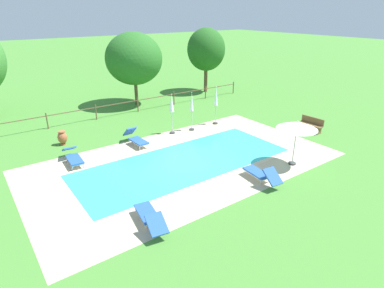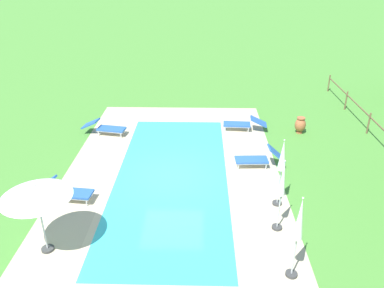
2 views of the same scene
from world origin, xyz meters
TOP-DOWN VIEW (x-y plane):
  - ground_plane at (0.00, 0.00)m, footprint 160.00×160.00m
  - pool_deck_paving at (0.00, 0.00)m, footprint 14.91×8.34m
  - swimming_pool_water at (0.00, 0.00)m, footprint 10.80×4.23m
  - pool_coping_rim at (0.00, 0.00)m, footprint 11.28×4.71m
  - sun_lounger_north_near_steps at (-0.90, 3.42)m, footprint 0.69×1.97m
  - sun_lounger_north_mid at (-3.83, -3.41)m, footprint 0.95×2.14m
  - sun_lounger_north_far at (-4.46, 3.15)m, footprint 0.73×2.11m
  - sun_lounger_north_end at (1.64, -3.55)m, footprint 0.81×2.05m
  - patio_umbrella_open_foreground at (4.15, -3.29)m, footprint 1.91×1.91m
  - patio_umbrella_closed_row_west at (3.01, 3.51)m, footprint 0.32×0.32m
  - patio_umbrella_closed_row_mid_west at (1.70, 3.74)m, footprint 0.32×0.32m
  - patio_umbrella_closed_row_centre at (4.96, 3.55)m, footprint 0.32×0.32m
  - wooden_bench_lawn_side at (8.88, -0.97)m, footprint 0.53×1.52m
  - terracotta_urn_near_fence at (-4.21, 5.83)m, footprint 0.51×0.51m
  - perimeter_fence at (0.52, 9.04)m, footprint 22.27×0.08m
  - tree_west_mid at (10.04, 11.06)m, footprint 3.33×3.33m
  - tree_centre at (2.95, 10.89)m, footprint 4.29×4.29m

SIDE VIEW (x-z plane):
  - ground_plane at x=0.00m, z-range 0.00..0.00m
  - pool_deck_paving at x=0.00m, z-range 0.00..0.01m
  - swimming_pool_water at x=0.00m, z-range 0.00..0.01m
  - pool_coping_rim at x=0.00m, z-range 0.01..0.01m
  - sun_lounger_north_far at x=-4.46m, z-range 0.00..0.70m
  - sun_lounger_north_mid at x=-3.83m, z-range 0.00..0.71m
  - sun_lounger_north_end at x=1.64m, z-range -0.05..0.79m
  - sun_lounger_north_near_steps at x=-0.90m, z-range -0.07..0.83m
  - terracotta_urn_near_fence at x=-4.21m, z-range 0.03..0.83m
  - wooden_bench_lawn_side at x=8.88m, z-range 0.03..0.90m
  - perimeter_fence at x=0.52m, z-range 0.17..1.22m
  - patio_umbrella_closed_row_west at x=3.01m, z-range 0.32..2.75m
  - patio_umbrella_closed_row_centre at x=4.96m, z-range 0.40..2.90m
  - patio_umbrella_closed_row_mid_west at x=1.70m, z-range 0.46..2.92m
  - patio_umbrella_open_foreground at x=4.15m, z-range 0.88..3.13m
  - tree_centre at x=2.95m, z-range 0.79..6.30m
  - tree_west_mid at x=10.04m, z-range 0.94..6.51m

